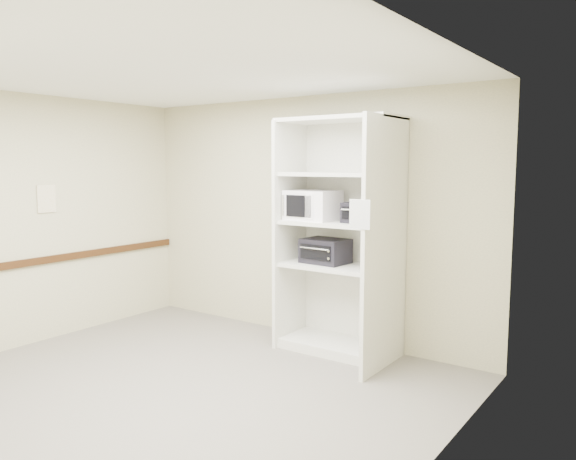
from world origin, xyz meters
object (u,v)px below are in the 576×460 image
Objects in this scene: shelving_unit at (343,245)px; toaster_oven_upper at (362,213)px; microwave at (313,205)px; toaster_oven_lower at (326,251)px.

shelving_unit is 6.82× the size of toaster_oven_upper.
microwave is 0.50m from toaster_oven_lower.
toaster_oven_lower is (0.14, 0.04, -0.48)m from microwave.
microwave is at bearing -173.04° from toaster_oven_upper.
toaster_oven_lower is (-0.21, 0.01, -0.08)m from shelving_unit.
microwave is at bearing -175.46° from shelving_unit.
toaster_oven_lower is at bearing 17.47° from microwave.
shelving_unit is 0.53m from microwave.
shelving_unit is at bearing 1.94° from toaster_oven_lower.
shelving_unit is 0.23m from toaster_oven_lower.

